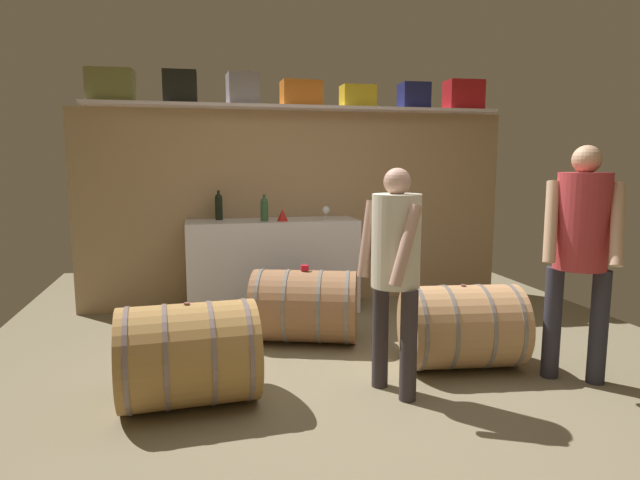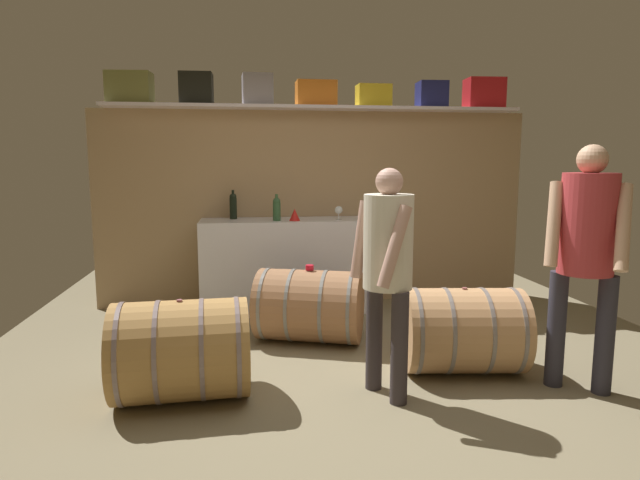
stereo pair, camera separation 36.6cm
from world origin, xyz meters
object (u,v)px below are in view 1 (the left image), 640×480
wine_barrel_far (189,354)px  winemaker_pouring (395,258)px  visitor_tasting (581,239)px  tasting_cup (305,268)px  toolcase_grey (242,89)px  toolcase_red (463,95)px  wine_bottle_dark (219,206)px  toolcase_yellow (358,97)px  wine_glass (326,210)px  wine_barrel_flank (462,326)px  toolcase_orange (301,94)px  toolcase_olive (111,86)px  work_cabinet (273,266)px  toolcase_navy (414,96)px  wine_barrel_near (305,306)px  toolcase_black (180,87)px  red_funnel (282,215)px  wine_bottle_green (264,209)px

wine_barrel_far → winemaker_pouring: bearing=-8.9°
visitor_tasting → tasting_cup: bearing=-1.8°
toolcase_grey → toolcase_red: bearing=-3.4°
toolcase_grey → wine_bottle_dark: toolcase_grey is taller
toolcase_yellow → wine_glass: toolcase_yellow is taller
toolcase_grey → wine_barrel_flank: toolcase_grey is taller
toolcase_grey → toolcase_orange: toolcase_grey is taller
toolcase_olive → work_cabinet: toolcase_olive is taller
wine_barrel_far → toolcase_orange: bearing=59.3°
toolcase_navy → toolcase_red: 0.59m
toolcase_olive → toolcase_yellow: toolcase_olive is taller
toolcase_navy → work_cabinet: 2.38m
work_cabinet → wine_bottle_dark: bearing=166.7°
toolcase_olive → wine_barrel_near: bearing=-32.2°
toolcase_black → toolcase_red: 3.04m
toolcase_red → wine_glass: size_ratio=2.78×
toolcase_red → wine_barrel_near: bearing=-146.1°
wine_barrel_flank → winemaker_pouring: bearing=-146.3°
toolcase_olive → visitor_tasting: toolcase_olive is taller
toolcase_navy → wine_barrel_near: 2.70m
wine_glass → wine_barrel_flank: (0.63, -1.76, -0.73)m
toolcase_orange → work_cabinet: size_ratio=0.23×
wine_barrel_flank → red_funnel: bearing=129.2°
toolcase_yellow → winemaker_pouring: (-0.45, -2.38, -1.30)m
toolcase_black → toolcase_grey: 0.61m
toolcase_black → work_cabinet: size_ratio=0.19×
toolcase_orange → tasting_cup: bearing=-101.2°
red_funnel → wine_barrel_near: bearing=-87.1°
toolcase_olive → toolcase_navy: 3.09m
toolcase_olive → wine_bottle_green: bearing=-7.3°
toolcase_navy → wine_barrel_near: size_ratio=0.29×
toolcase_grey → wine_barrel_flank: size_ratio=0.34×
wine_bottle_dark → wine_barrel_far: (-0.30, -2.19, -0.76)m
toolcase_olive → wine_bottle_green: toolcase_olive is taller
toolcase_black → wine_barrel_flank: (2.03, -2.05, -1.95)m
wine_bottle_dark → wine_glass: wine_bottle_dark is taller
toolcase_yellow → work_cabinet: size_ratio=0.20×
toolcase_navy → wine_bottle_green: bearing=-167.0°
wine_bottle_green → wine_glass: wine_bottle_green is taller
toolcase_black → wine_bottle_dark: size_ratio=1.07×
toolcase_grey → toolcase_red: (2.43, 0.00, 0.00)m
wine_barrel_near → visitor_tasting: size_ratio=0.62×
wine_bottle_dark → wine_glass: (1.06, -0.23, -0.04)m
toolcase_black → wine_bottle_dark: bearing=-8.0°
toolcase_olive → wine_barrel_near: toolcase_olive is taller
toolcase_olive → wine_glass: 2.40m
toolcase_navy → toolcase_orange: bearing=-176.8°
toolcase_yellow → toolcase_navy: (0.63, 0.00, 0.02)m
wine_bottle_green → visitor_tasting: 2.89m
work_cabinet → wine_glass: (0.54, -0.11, 0.57)m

